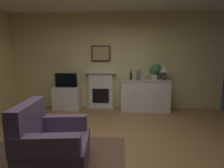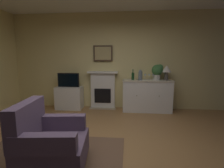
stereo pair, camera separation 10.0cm
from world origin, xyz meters
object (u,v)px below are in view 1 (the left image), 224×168
sideboard_cabinet (145,95)px  table_lamp (164,70)px  potted_plant_small (155,71)px  armchair (51,143)px  vase_decorative (138,75)px  framed_picture (101,53)px  tv_set (66,80)px  wine_glass_right (151,75)px  tv_cabinet (67,98)px  wine_bottle (131,76)px  wine_glass_left (143,76)px  fireplace_unit (101,90)px  wine_glass_center (147,75)px

sideboard_cabinet → table_lamp: size_ratio=3.39×
potted_plant_small → armchair: (-1.82, -2.72, -0.76)m
armchair → vase_decorative: bearing=62.9°
framed_picture → table_lamp: framed_picture is taller
vase_decorative → tv_set: (-2.04, 0.04, -0.17)m
wine_glass_right → tv_cabinet: size_ratio=0.22×
sideboard_cabinet → wine_bottle: (-0.40, -0.00, 0.55)m
potted_plant_small → sideboard_cabinet: bearing=-170.6°
potted_plant_small → armchair: bearing=-123.7°
vase_decorative → armchair: (-1.34, -2.62, -0.64)m
tv_cabinet → tv_set: tv_set is taller
framed_picture → armchair: size_ratio=0.60×
wine_glass_left → vase_decorative: bearing=-171.3°
sideboard_cabinet → fireplace_unit: bearing=172.0°
table_lamp → vase_decorative: table_lamp is taller
armchair → potted_plant_small: bearing=56.3°
tv_set → fireplace_unit: bearing=10.8°
wine_bottle → tv_set: size_ratio=0.47×
wine_glass_center → tv_cabinet: bearing=179.5°
wine_glass_center → wine_glass_right: same height
sideboard_cabinet → tv_cabinet: size_ratio=1.81×
wine_glass_left → tv_set: tv_set is taller
wine_bottle → wine_glass_left: (0.33, -0.02, 0.01)m
armchair → tv_set: bearing=104.6°
table_lamp → armchair: table_lamp is taller
wine_glass_center → sideboard_cabinet: bearing=174.4°
wine_bottle → wine_glass_right: (0.55, 0.04, 0.01)m
framed_picture → vase_decorative: (1.06, -0.27, -0.59)m
framed_picture → potted_plant_small: (1.54, -0.18, -0.48)m
wine_bottle → vase_decorative: bearing=-12.8°
fireplace_unit → table_lamp: table_lamp is taller
framed_picture → sideboard_cabinet: 1.74m
wine_bottle → tv_set: (-1.84, -0.00, -0.13)m
wine_glass_center → armchair: wine_glass_center is taller
sideboard_cabinet → wine_glass_left: wine_glass_left is taller
table_lamp → wine_glass_right: (-0.35, 0.03, -0.16)m
wine_bottle → wine_glass_center: wine_bottle is taller
sideboard_cabinet → armchair: bearing=-120.0°
table_lamp → wine_bottle: (-0.90, -0.00, -0.17)m
table_lamp → tv_cabinet: size_ratio=0.53×
vase_decorative → tv_cabinet: (-2.04, 0.06, -0.69)m
wine_glass_left → vase_decorative: vase_decorative is taller
fireplace_unit → wine_glass_right: 1.49m
fireplace_unit → tv_cabinet: fireplace_unit is taller
wine_glass_left → armchair: 3.09m
framed_picture → wine_bottle: bearing=-14.7°
wine_glass_left → wine_bottle: bearing=175.7°
fireplace_unit → sideboard_cabinet: size_ratio=0.81×
wine_glass_center → vase_decorative: 0.25m
table_lamp → tv_cabinet: (-2.74, 0.01, -0.83)m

